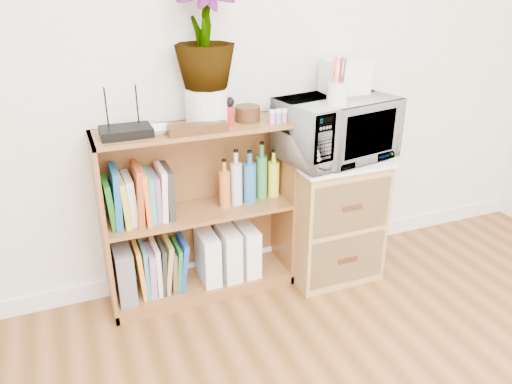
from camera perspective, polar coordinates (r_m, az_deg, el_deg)
skirting_board at (r=3.07m, az=-0.54°, el=-7.46°), size 4.00×0.02×0.10m
bookshelf at (r=2.65m, az=-6.51°, el=-2.51°), size 1.00×0.30×0.95m
wicker_unit at (r=2.91m, az=8.36°, el=-2.84°), size 0.50×0.45×0.70m
microwave at (r=2.71m, az=9.14°, el=7.19°), size 0.65×0.50×0.33m
pen_cup at (r=2.51m, az=9.24°, el=11.03°), size 0.10×0.10×0.11m
small_appliance at (r=2.78m, az=10.12°, el=12.88°), size 0.22×0.18×0.17m
router at (r=2.39m, az=-14.64°, el=6.70°), size 0.23×0.16×0.04m
white_bowl at (r=2.41m, az=-11.35°, el=6.96°), size 0.13×0.13×0.03m
plant_pot at (r=2.49m, az=-5.59°, el=9.70°), size 0.21×0.21×0.18m
potted_plant at (r=2.43m, az=-5.93°, el=17.68°), size 0.29×0.29×0.51m
trinket_box at (r=2.38m, az=-6.67°, el=7.24°), size 0.28×0.07×0.05m
kokeshi_doll at (r=2.48m, az=-3.01°, el=8.66°), size 0.04×0.04×0.10m
wooden_bowl at (r=2.56m, az=-0.98°, el=8.97°), size 0.13×0.13×0.08m
paint_jars at (r=2.52m, az=2.53°, el=8.53°), size 0.12×0.04×0.06m
file_box at (r=2.72m, az=-14.86°, el=-8.81°), size 0.09×0.23×0.29m
magazine_holder_left at (r=2.78m, az=-5.55°, el=-7.35°), size 0.09×0.23×0.28m
magazine_holder_mid at (r=2.81m, az=-3.20°, el=-6.83°), size 0.09×0.23×0.29m
magazine_holder_right at (r=2.84m, az=-1.01°, el=-6.51°), size 0.09×0.22×0.28m
cookbooks at (r=2.53m, az=-13.20°, el=-0.47°), size 0.33×0.20×0.30m
liquor_bottles at (r=2.67m, az=-0.70°, el=1.71°), size 0.36×0.07×0.31m
lower_books at (r=2.74m, az=-10.89°, el=-8.38°), size 0.27×0.19×0.29m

